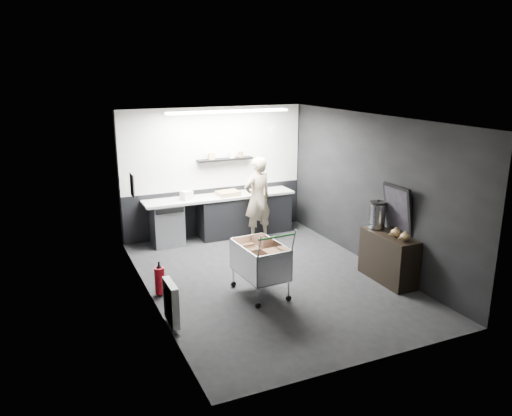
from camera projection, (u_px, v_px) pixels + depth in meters
name	position (u px, v px, depth m)	size (l,w,h in m)	color
floor	(270.00, 279.00, 8.49)	(5.50, 5.50, 0.00)	black
ceiling	(271.00, 119.00, 7.77)	(5.50, 5.50, 0.00)	silver
wall_back	(214.00, 172.00, 10.55)	(5.50, 5.50, 0.00)	black
wall_front	(374.00, 259.00, 5.71)	(5.50, 5.50, 0.00)	black
wall_left	(148.00, 217.00, 7.34)	(5.50, 5.50, 0.00)	black
wall_right	(371.00, 190.00, 8.91)	(5.50, 5.50, 0.00)	black
kitchen_wall_panel	(214.00, 148.00, 10.40)	(3.95, 0.02, 1.70)	silver
dado_panel	(216.00, 210.00, 10.76)	(3.95, 0.02, 1.00)	black
floating_shelf	(225.00, 159.00, 10.44)	(1.20, 0.22, 0.04)	black
wall_clock	(275.00, 131.00, 10.85)	(0.20, 0.20, 0.03)	white
poster	(132.00, 185.00, 8.44)	(0.02, 0.30, 0.40)	silver
poster_red_band	(132.00, 181.00, 8.42)	(0.01, 0.22, 0.10)	red
radiator	(171.00, 303.00, 6.85)	(0.10, 0.50, 0.60)	white
ceiling_strip	(229.00, 112.00, 9.40)	(2.40, 0.20, 0.04)	white
prep_counter	(227.00, 215.00, 10.55)	(3.20, 0.61, 0.90)	black
person	(258.00, 199.00, 10.25)	(0.64, 0.42, 1.74)	beige
shopping_cart	(260.00, 262.00, 7.79)	(0.67, 1.05, 1.13)	silver
sideboard	(388.00, 251.00, 8.32)	(0.46, 1.09, 1.63)	black
fire_extinguisher	(160.00, 279.00, 7.83)	(0.16, 0.16, 0.53)	#B80C19
cardboard_box	(228.00, 193.00, 10.39)	(0.45, 0.34, 0.09)	tan
pink_tub	(184.00, 195.00, 10.05)	(0.18, 0.18, 0.18)	beige
white_container	(187.00, 195.00, 10.03)	(0.21, 0.16, 0.18)	white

